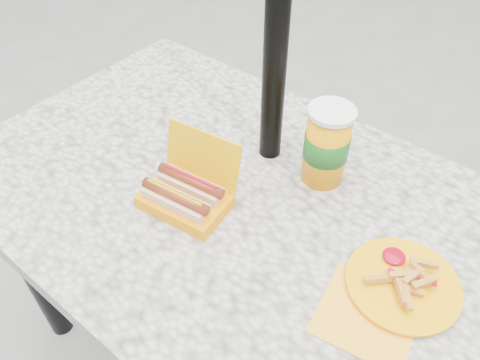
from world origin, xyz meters
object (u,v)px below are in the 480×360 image
Objects in this scene: umbrella_pole at (278,9)px; fries_plate at (400,285)px; hotdog_box at (186,194)px; soda_cup at (326,145)px.

umbrella_pole is 7.71× the size of fries_plate.
hotdog_box is 0.68× the size of fries_plate.
hotdog_box is 0.45m from fries_plate.
fries_plate is at bearing -21.30° from umbrella_pole.
soda_cup is at bearing 1.57° from umbrella_pole.
hotdog_box is at bearing -168.32° from fries_plate.
umbrella_pole reaches higher than soda_cup.
umbrella_pole is 0.40m from hotdog_box.
umbrella_pole is 0.29m from soda_cup.
hotdog_box is (-0.04, -0.25, -0.32)m from umbrella_pole.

